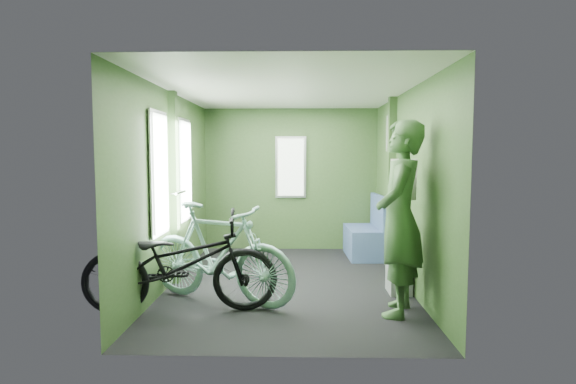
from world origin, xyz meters
name	(u,v)px	position (x,y,z in m)	size (l,w,h in m)	color
room	(285,164)	(-0.04, 0.04, 1.44)	(4.00, 4.02, 2.31)	black
bicycle_black	(182,313)	(-1.02, -1.06, 0.00)	(0.66, 1.88, 0.99)	black
bicycle_mint	(218,303)	(-0.71, -0.76, 0.00)	(0.50, 1.77, 1.07)	#86BBB1
passenger	(400,218)	(1.10, -1.02, 0.94)	(0.64, 0.79, 1.88)	#3D6034
waste_box	(399,257)	(1.26, -0.35, 0.40)	(0.24, 0.33, 0.81)	gray
bench_seat	(365,238)	(1.15, 1.45, 0.28)	(0.54, 0.92, 0.95)	navy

